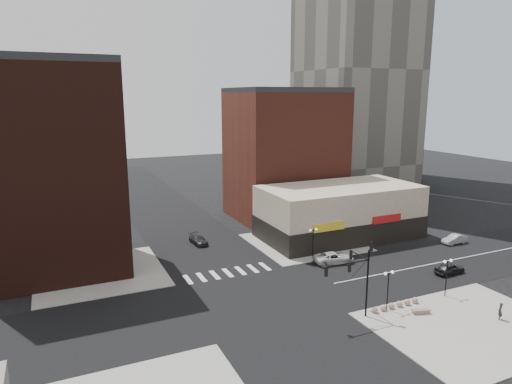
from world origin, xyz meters
TOP-DOWN VIEW (x-y plane):
  - ground at (0.00, 0.00)m, footprint 240.00×240.00m
  - road_ew at (0.00, 0.00)m, footprint 200.00×14.00m
  - road_ns at (0.00, 0.00)m, footprint 14.00×200.00m
  - sidewalk_nw at (-14.50, 14.50)m, footprint 15.00×15.00m
  - sidewalk_ne at (14.50, 14.50)m, footprint 15.00×15.00m
  - sidewalk_se at (16.00, -14.00)m, footprint 18.00×14.00m
  - building_nw at (-19.00, 18.50)m, footprint 16.00×15.00m
  - building_ne_midrise at (19.00, 29.50)m, footprint 18.00×15.00m
  - tower_far at (60.00, 56.00)m, footprint 18.00×18.00m
  - building_ne_row at (21.00, 15.00)m, footprint 24.20×12.20m
  - traffic_signal at (7.24, -7.83)m, footprint 5.59×3.09m
  - street_lamp_se_a at (11.00, -8.00)m, footprint 1.22×0.32m
  - street_lamp_se_b at (19.00, -8.00)m, footprint 1.22×0.32m
  - street_lamp_ne at (12.00, 8.00)m, footprint 1.22×0.32m
  - bollard_row at (12.12, -8.00)m, footprint 5.87×0.62m
  - white_suv at (13.74, 5.62)m, footprint 5.59×3.15m
  - dark_sedan_east at (24.64, -3.36)m, footprint 4.16×1.87m
  - silver_sedan at (34.58, 4.96)m, footprint 4.10×1.57m
  - dark_sedan_north at (0.01, 20.54)m, footprint 2.09×4.50m
  - pedestrian at (19.63, -14.18)m, footprint 0.74×0.72m
  - stone_bench at (13.58, -10.05)m, footprint 1.95×1.08m

SIDE VIEW (x-z plane):
  - ground at x=0.00m, z-range 0.00..0.00m
  - road_ew at x=0.00m, z-range 0.00..0.02m
  - road_ns at x=0.00m, z-range 0.00..0.02m
  - sidewalk_nw at x=-14.50m, z-range 0.00..0.12m
  - sidewalk_ne at x=14.50m, z-range 0.00..0.12m
  - sidewalk_se at x=16.00m, z-range 0.00..0.12m
  - stone_bench at x=13.58m, z-range 0.14..0.57m
  - bollard_row at x=12.12m, z-range 0.12..0.74m
  - dark_sedan_north at x=0.01m, z-range 0.00..1.27m
  - silver_sedan at x=34.58m, z-range 0.00..1.33m
  - dark_sedan_east at x=24.64m, z-range 0.00..1.39m
  - white_suv at x=13.74m, z-range 0.00..1.47m
  - pedestrian at x=19.63m, z-range 0.12..1.84m
  - street_lamp_se_a at x=11.00m, z-range 1.21..5.37m
  - street_lamp_se_b at x=19.00m, z-range 1.21..5.37m
  - street_lamp_ne at x=12.00m, z-range 1.21..5.37m
  - building_ne_row at x=21.00m, z-range -0.70..7.30m
  - traffic_signal at x=7.24m, z-range 1.07..8.85m
  - building_ne_midrise at x=19.00m, z-range 0.00..22.00m
  - building_nw at x=-19.00m, z-range 0.00..25.00m
  - tower_far at x=60.00m, z-range 0.00..82.00m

